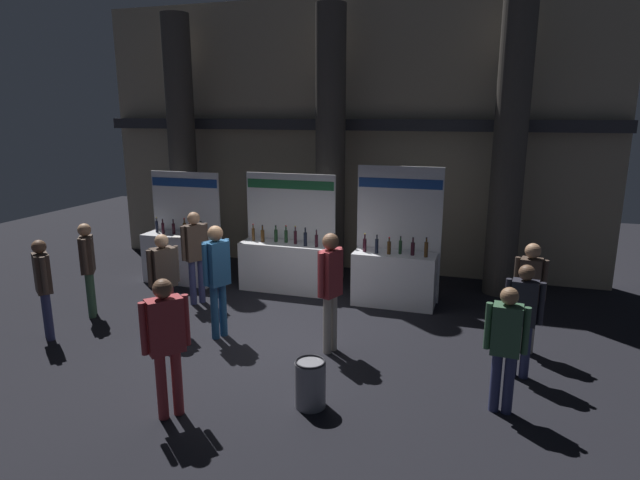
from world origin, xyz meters
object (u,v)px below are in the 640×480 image
trash_bin (310,383)px  visitor_2 (88,262)px  visitor_8 (217,271)px  visitor_7 (164,275)px  exhibitor_booth_0 (181,253)px  visitor_0 (330,283)px  visitor_5 (195,250)px  visitor_3 (506,340)px  visitor_9 (43,282)px  visitor_4 (523,313)px  exhibitor_booth_2 (395,272)px  exhibitor_booth_1 (286,261)px  visitor_6 (529,289)px  visitor_1 (166,336)px

trash_bin → visitor_2: visitor_2 is taller
visitor_2 → visitor_8: (2.61, -0.14, 0.12)m
trash_bin → visitor_7: size_ratio=0.37×
exhibitor_booth_0 → visitor_0: size_ratio=1.26×
visitor_5 → visitor_7: 1.40m
visitor_3 → visitor_5: size_ratio=0.90×
visitor_3 → visitor_7: 5.30m
visitor_8 → visitor_9: 2.74m
visitor_4 → visitor_7: size_ratio=0.96×
exhibitor_booth_2 → visitor_5: 3.76m
exhibitor_booth_2 → visitor_3: (1.88, -3.35, 0.30)m
trash_bin → visitor_7: 3.40m
visitor_4 → visitor_7: 5.47m
exhibitor_booth_1 → visitor_6: bearing=-20.5°
visitor_8 → visitor_9: (-2.59, -0.88, -0.15)m
exhibitor_booth_0 → visitor_2: (-0.44, -2.27, 0.38)m
exhibitor_booth_1 → visitor_6: exhibitor_booth_1 is taller
exhibitor_booth_0 → exhibitor_booth_1: (2.34, 0.16, -0.02)m
visitor_4 → visitor_9: visitor_9 is taller
visitor_5 → visitor_8: size_ratio=0.96×
trash_bin → visitor_6: size_ratio=0.36×
visitor_2 → exhibitor_booth_1: bearing=97.6°
exhibitor_booth_2 → visitor_6: exhibitor_booth_2 is taller
trash_bin → visitor_4: 3.01m
trash_bin → visitor_3: 2.40m
exhibitor_booth_2 → visitor_8: (-2.43, -2.38, 0.48)m
visitor_6 → visitor_7: visitor_6 is taller
exhibitor_booth_0 → exhibitor_booth_2: exhibitor_booth_2 is taller
exhibitor_booth_0 → visitor_1: size_ratio=1.35×
visitor_0 → visitor_3: bearing=-90.2°
trash_bin → visitor_7: (-2.99, 1.46, 0.69)m
exhibitor_booth_0 → trash_bin: (4.24, -3.96, -0.31)m
visitor_0 → exhibitor_booth_0: bearing=81.2°
exhibitor_booth_0 → visitor_9: 3.34m
exhibitor_booth_0 → visitor_8: exhibitor_booth_0 is taller
exhibitor_booth_1 → visitor_6: size_ratio=1.38×
visitor_3 → exhibitor_booth_1: bearing=-36.3°
visitor_4 → visitor_2: bearing=6.2°
visitor_3 → visitor_8: 4.42m
exhibitor_booth_2 → visitor_3: size_ratio=1.63×
visitor_3 → exhibitor_booth_0: bearing=-23.3°
trash_bin → visitor_4: visitor_4 is taller
visitor_1 → visitor_3: size_ratio=1.08×
visitor_4 → visitor_3: bearing=83.5°
visitor_2 → visitor_4: size_ratio=1.05×
visitor_0 → visitor_2: 4.47m
exhibitor_booth_2 → visitor_4: bearing=-47.8°
visitor_6 → visitor_1: bearing=-132.5°
trash_bin → visitor_9: visitor_9 is taller
visitor_3 → visitor_6: bearing=-96.8°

